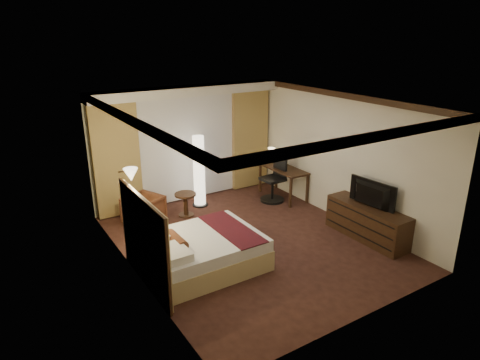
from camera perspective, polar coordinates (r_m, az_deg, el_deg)
floor at (r=8.34m, az=1.49°, el=-8.25°), size 4.50×5.50×0.01m
ceiling at (r=7.48m, az=1.67°, el=10.39°), size 4.50×5.50×0.01m
back_wall at (r=10.11m, az=-7.19°, el=4.82°), size 4.50×0.02×2.70m
left_wall at (r=6.88m, az=-14.19°, el=-2.72°), size 0.02×5.50×2.70m
right_wall at (r=9.20m, az=13.30°, el=2.98°), size 0.02×5.50×2.70m
crown_molding at (r=7.49m, az=1.67°, el=9.94°), size 4.50×5.50×0.12m
soffit at (r=9.64m, az=-6.85°, el=11.72°), size 4.50×0.50×0.20m
curtain_sheer at (r=10.06m, az=-6.97°, el=4.18°), size 2.48×0.04×2.45m
curtain_left_drape at (r=9.43m, az=-16.14°, el=2.51°), size 1.00×0.14×2.45m
curtain_right_drape at (r=10.82m, az=1.33°, el=5.41°), size 1.00×0.14×2.45m
wall_sconce at (r=7.25m, az=-14.35°, el=0.68°), size 0.24×0.24×0.24m
bed at (r=7.43m, az=-5.06°, el=-9.52°), size 1.95×1.52×0.57m
headboard at (r=6.88m, az=-12.55°, el=-8.09°), size 0.12×1.82×1.50m
armchair at (r=9.11m, az=-12.76°, el=-3.83°), size 0.86×0.89×0.70m
side_table at (r=9.43m, az=-7.24°, el=-3.27°), size 0.47×0.47×0.52m
floor_lamp at (r=9.75m, az=-5.48°, el=1.17°), size 0.35×0.35×1.67m
desk at (r=10.38m, az=5.76°, el=-0.36°), size 0.55×1.31×0.75m
desk_lamp at (r=10.59m, az=4.18°, el=3.20°), size 0.18×0.18×0.34m
office_chair at (r=10.07m, az=4.38°, el=0.37°), size 0.60×0.60×1.19m
dresser at (r=8.70m, az=16.58°, el=-5.41°), size 0.50×1.74×0.68m
television at (r=8.45m, az=16.85°, el=-1.59°), size 0.67×1.05×0.13m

